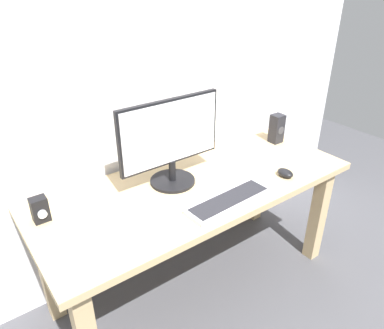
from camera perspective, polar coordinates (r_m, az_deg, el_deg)
ground_plane at (r=2.39m, az=0.59°, el=-17.64°), size 6.00×6.00×0.00m
wall_back at (r=2.01m, az=-6.59°, el=21.85°), size 3.28×0.04×3.00m
desk at (r=2.01m, az=0.67°, el=-5.62°), size 1.72×0.72×0.71m
monitor at (r=1.85m, az=-3.36°, el=3.84°), size 0.57×0.24×0.45m
keyboard_primary at (r=1.79m, az=5.78°, el=-5.59°), size 0.47×0.16×0.02m
mouse at (r=2.06m, az=14.28°, el=-1.29°), size 0.07×0.10×0.04m
speaker_right at (r=2.43m, az=13.01°, el=5.45°), size 0.08×0.07×0.19m
audio_controller at (r=1.77m, az=-22.55°, el=-6.49°), size 0.07×0.07×0.12m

